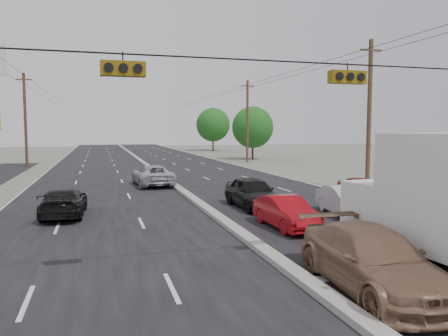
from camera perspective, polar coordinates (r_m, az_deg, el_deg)
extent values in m
plane|color=#606356|center=(12.52, 9.16, -13.76)|extent=(200.00, 200.00, 0.00)
cube|color=black|center=(41.22, -8.90, -0.63)|extent=(20.00, 160.00, 0.02)
cube|color=gray|center=(41.21, -8.90, -0.49)|extent=(0.50, 160.00, 0.20)
cylinder|color=#422D1E|center=(51.25, -24.51, 5.68)|extent=(0.30, 0.30, 10.00)
cube|color=#422D1E|center=(51.51, -24.69, 10.46)|extent=(1.60, 0.12, 0.12)
cylinder|color=#422D1E|center=(31.17, 18.43, 6.58)|extent=(0.30, 0.30, 10.00)
cube|color=#422D1E|center=(31.60, 18.65, 14.39)|extent=(1.60, 0.12, 0.12)
cylinder|color=#422D1E|center=(53.69, 3.07, 6.07)|extent=(0.30, 0.30, 10.00)
cube|color=#422D1E|center=(53.94, 3.09, 10.64)|extent=(1.60, 0.12, 0.12)
cylinder|color=black|center=(11.99, 9.56, 13.50)|extent=(25.00, 0.04, 0.04)
cube|color=#72590C|center=(10.82, -13.06, 12.50)|extent=(1.05, 0.30, 0.35)
cube|color=#72590C|center=(12.66, 15.79, 11.33)|extent=(1.05, 0.30, 0.35)
cylinder|color=#382619|center=(59.29, 3.75, 2.35)|extent=(0.28, 0.28, 2.52)
sphere|color=#1E5216|center=(59.22, 3.77, 5.33)|extent=(5.60, 5.60, 5.60)
cylinder|color=#382619|center=(83.46, -1.44, 3.26)|extent=(0.28, 0.28, 2.88)
sphere|color=#1E5216|center=(83.43, -1.44, 5.67)|extent=(6.40, 6.40, 6.40)
cube|color=white|center=(15.01, 20.81, -5.42)|extent=(2.82, 2.31, 1.99)
cylinder|color=black|center=(14.26, 17.90, -9.52)|extent=(0.41, 1.02, 0.99)
cylinder|color=black|center=(15.78, 24.57, -8.33)|extent=(0.41, 1.02, 0.99)
imported|color=#826046|center=(11.72, 18.78, -11.35)|extent=(2.50, 5.41, 1.53)
imported|color=maroon|center=(18.02, 8.13, -5.80)|extent=(1.53, 3.99, 1.30)
imported|color=black|center=(22.47, 3.76, -3.25)|extent=(2.03, 4.68, 1.57)
imported|color=silver|center=(21.07, 15.72, -4.25)|extent=(1.93, 4.33, 1.38)
imported|color=#0F104D|center=(22.26, 24.11, -3.81)|extent=(2.43, 5.41, 1.54)
imported|color=maroon|center=(26.60, 17.64, -2.54)|extent=(1.59, 3.72, 1.25)
imported|color=black|center=(21.62, -20.17, -4.19)|extent=(2.06, 4.70, 1.34)
imported|color=#ABACB3|center=(31.70, -9.29, -0.99)|extent=(2.72, 5.41, 1.47)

